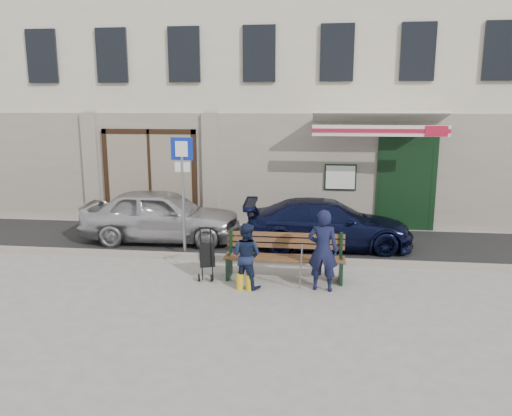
% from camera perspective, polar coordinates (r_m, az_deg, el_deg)
% --- Properties ---
extents(ground, '(80.00, 80.00, 0.00)m').
position_cam_1_polar(ground, '(9.90, -3.05, -8.67)').
color(ground, '#9E9991').
rests_on(ground, ground).
extents(asphalt_lane, '(60.00, 3.20, 0.01)m').
position_cam_1_polar(asphalt_lane, '(12.81, -0.63, -3.83)').
color(asphalt_lane, '#282828').
rests_on(asphalt_lane, ground).
extents(curb, '(60.00, 0.18, 0.12)m').
position_cam_1_polar(curb, '(11.28, -1.72, -5.74)').
color(curb, '#9E9384').
rests_on(curb, ground).
extents(building, '(20.00, 8.27, 10.00)m').
position_cam_1_polar(building, '(17.72, 1.77, 16.73)').
color(building, beige).
rests_on(building, ground).
extents(car_silver, '(4.05, 1.72, 1.36)m').
position_cam_1_polar(car_silver, '(12.92, -10.75, -0.81)').
color(car_silver, silver).
rests_on(car_silver, ground).
extents(car_navy, '(4.16, 1.89, 1.18)m').
position_cam_1_polar(car_navy, '(12.29, 8.20, -1.81)').
color(car_navy, black).
rests_on(car_navy, ground).
extents(parking_sign, '(0.51, 0.08, 2.73)m').
position_cam_1_polar(parking_sign, '(11.38, -8.39, 3.49)').
color(parking_sign, gray).
rests_on(parking_sign, ground).
extents(bench, '(2.40, 1.17, 0.98)m').
position_cam_1_polar(bench, '(10.02, 3.01, -5.64)').
color(bench, brown).
rests_on(bench, ground).
extents(man, '(0.61, 0.44, 1.56)m').
position_cam_1_polar(man, '(9.43, 7.65, -4.81)').
color(man, '#131736').
rests_on(man, ground).
extents(woman, '(0.74, 0.65, 1.27)m').
position_cam_1_polar(woman, '(9.54, -1.15, -5.43)').
color(woman, '#161F3D').
rests_on(woman, ground).
extents(stroller, '(0.37, 0.47, 1.02)m').
position_cam_1_polar(stroller, '(10.11, -5.62, -5.55)').
color(stroller, black).
rests_on(stroller, ground).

